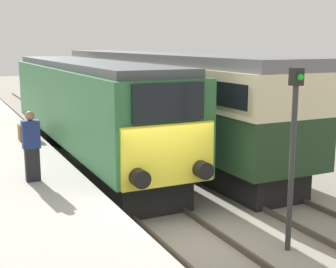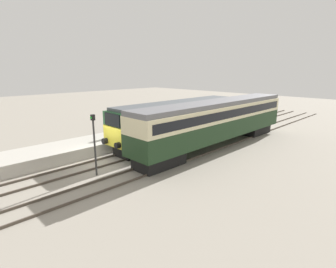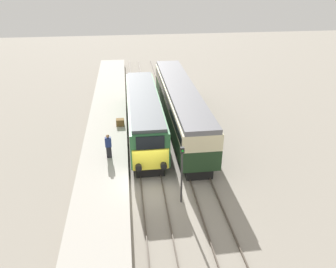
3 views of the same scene
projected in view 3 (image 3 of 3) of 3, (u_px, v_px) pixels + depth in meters
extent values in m
plane|color=gray|center=(153.00, 192.00, 21.83)|extent=(120.00, 120.00, 0.00)
cube|color=#B7B2A8|center=(107.00, 135.00, 28.35)|extent=(3.50, 50.00, 0.90)
cube|color=#4C4238|center=(138.00, 154.00, 26.16)|extent=(0.07, 60.00, 0.14)
cube|color=#4C4238|center=(156.00, 153.00, 26.32)|extent=(0.07, 60.00, 0.14)
cube|color=#4C4238|center=(180.00, 151.00, 26.54)|extent=(0.07, 60.00, 0.14)
cube|color=#4C4238|center=(198.00, 150.00, 26.71)|extent=(0.07, 60.00, 0.14)
cube|color=black|center=(148.00, 157.00, 24.91)|extent=(2.03, 4.00, 1.00)
cube|color=black|center=(142.00, 110.00, 33.23)|extent=(2.03, 4.00, 1.00)
cube|color=#2D6B3D|center=(144.00, 112.00, 28.27)|extent=(2.70, 14.37, 2.58)
cube|color=yellow|center=(151.00, 160.00, 22.09)|extent=(2.48, 0.10, 1.55)
cube|color=black|center=(150.00, 143.00, 21.51)|extent=(1.89, 0.10, 0.93)
cube|color=#4C5156|center=(143.00, 96.00, 27.64)|extent=(2.38, 13.80, 0.24)
cylinder|color=black|center=(139.00, 167.00, 22.00)|extent=(0.44, 0.35, 0.44)
cylinder|color=black|center=(164.00, 166.00, 22.19)|extent=(0.44, 0.35, 0.44)
cube|color=black|center=(195.00, 161.00, 24.39)|extent=(1.89, 3.60, 0.95)
cube|color=black|center=(170.00, 97.00, 36.72)|extent=(1.89, 3.60, 0.95)
cube|color=#1E381E|center=(180.00, 110.00, 30.00)|extent=(2.70, 18.31, 1.54)
cube|color=beige|center=(180.00, 96.00, 29.39)|extent=(2.71, 18.31, 1.21)
cube|color=black|center=(180.00, 96.00, 29.39)|extent=(2.75, 17.57, 0.66)
cube|color=slate|center=(181.00, 88.00, 29.04)|extent=(2.48, 18.31, 0.36)
cube|color=black|center=(109.00, 152.00, 23.91)|extent=(0.36, 0.24, 0.88)
cube|color=navy|center=(108.00, 142.00, 23.55)|extent=(0.44, 0.26, 0.73)
sphere|color=#9E704C|center=(108.00, 136.00, 23.33)|extent=(0.24, 0.24, 0.24)
cylinder|color=#333333|center=(182.00, 178.00, 20.07)|extent=(0.12, 0.12, 3.60)
cube|color=black|center=(182.00, 150.00, 19.19)|extent=(0.24, 0.20, 0.36)
sphere|color=green|center=(183.00, 151.00, 19.09)|extent=(0.14, 0.14, 0.14)
cube|color=brown|center=(120.00, 122.00, 28.92)|extent=(0.70, 0.56, 0.60)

